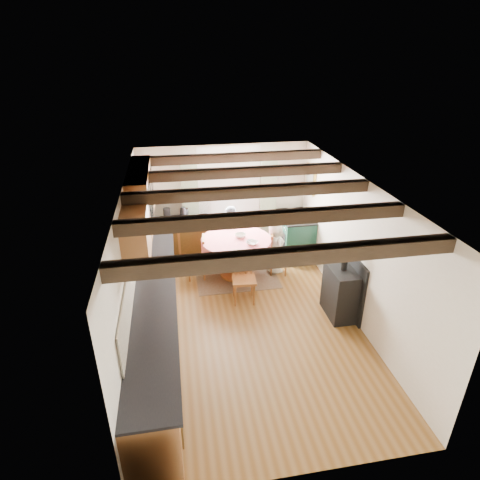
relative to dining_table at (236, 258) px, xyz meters
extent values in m
cube|color=brown|center=(-0.05, -1.51, -0.41)|extent=(3.60, 5.50, 0.00)
cube|color=white|center=(-0.05, -1.51, 1.99)|extent=(3.60, 5.50, 0.00)
cube|color=silver|center=(-0.05, 1.24, 0.79)|extent=(3.60, 0.00, 2.40)
cube|color=silver|center=(-0.05, -4.26, 0.79)|extent=(3.60, 0.00, 2.40)
cube|color=silver|center=(-1.85, -1.51, 0.79)|extent=(0.00, 5.50, 2.40)
cube|color=silver|center=(1.75, -1.51, 0.79)|extent=(0.00, 5.50, 2.40)
cube|color=#33261A|center=(-0.05, -3.51, 1.90)|extent=(3.60, 0.16, 0.16)
cube|color=#33261A|center=(-0.05, -2.51, 1.90)|extent=(3.60, 0.16, 0.16)
cube|color=#33261A|center=(-0.05, -1.51, 1.90)|extent=(3.60, 0.16, 0.16)
cube|color=#33261A|center=(-0.05, -0.51, 1.90)|extent=(3.60, 0.16, 0.16)
cube|color=#33261A|center=(-0.05, 0.49, 1.90)|extent=(3.60, 0.16, 0.16)
cube|color=beige|center=(-1.83, -1.21, 0.79)|extent=(0.02, 4.50, 0.55)
cube|color=beige|center=(-1.05, 1.22, 0.79)|extent=(1.40, 0.02, 0.55)
cube|color=brown|center=(-1.55, -1.51, 0.03)|extent=(0.60, 5.30, 0.88)
cube|color=brown|center=(-1.10, 0.94, 0.03)|extent=(1.30, 0.60, 0.88)
cube|color=black|center=(-1.53, -1.51, 0.49)|extent=(0.64, 5.30, 0.04)
cube|color=black|center=(-1.10, 0.92, 0.49)|extent=(1.30, 0.64, 0.04)
cube|color=brown|center=(-1.68, -0.31, 1.54)|extent=(0.34, 1.80, 0.90)
cube|color=brown|center=(-1.68, -1.81, 1.49)|extent=(0.34, 0.90, 0.70)
cube|color=white|center=(0.05, 1.23, 1.19)|extent=(1.34, 0.03, 1.54)
cube|color=white|center=(0.05, 1.23, 1.19)|extent=(1.20, 0.01, 1.40)
cube|color=#B2C8A7|center=(-0.80, 1.14, 0.69)|extent=(0.35, 0.10, 2.10)
cube|color=#B2C8A7|center=(0.90, 1.14, 0.69)|extent=(0.35, 0.10, 2.10)
cylinder|color=black|center=(0.05, 1.14, 1.79)|extent=(2.00, 0.03, 0.03)
cube|color=gold|center=(1.72, 0.79, 1.29)|extent=(0.04, 0.50, 0.60)
cylinder|color=silver|center=(1.00, 1.21, 1.29)|extent=(0.30, 0.02, 0.30)
cube|color=brown|center=(0.00, 0.00, -0.41)|extent=(1.62, 1.26, 0.01)
imported|color=#39404C|center=(-0.01, 0.74, 0.20)|extent=(0.51, 0.39, 1.23)
imported|color=white|center=(0.80, 0.06, 0.15)|extent=(0.48, 0.62, 1.12)
imported|color=silver|center=(0.26, -0.27, 0.44)|extent=(0.31, 0.31, 0.05)
imported|color=silver|center=(0.10, 0.07, 0.45)|extent=(0.30, 0.30, 0.07)
imported|color=silver|center=(0.20, -0.27, 0.45)|extent=(0.10, 0.10, 0.08)
cylinder|color=#262628|center=(-1.30, 0.99, 0.63)|extent=(0.15, 0.15, 0.25)
cylinder|color=#262628|center=(-0.94, 1.06, 0.61)|extent=(0.18, 0.18, 0.20)
cylinder|color=#262628|center=(-0.96, 0.96, 0.64)|extent=(0.10, 0.10, 0.27)
camera|label=1|loc=(-1.13, -6.88, 3.79)|focal=29.76mm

